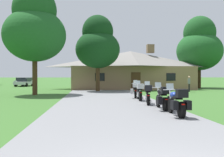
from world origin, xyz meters
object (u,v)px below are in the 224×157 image
tree_right_of_lodge (199,46)px  parked_silver_sedan_far_left (24,82)px  motorcycle_blue_nearest_to_camera (177,103)px  motorcycle_silver_fourth_in_row (139,92)px  motorcycle_black_second_in_row (163,98)px  tree_left_near (35,28)px  parked_silver_suv_far_left (25,81)px  motorcycle_yellow_farthest_in_row (135,90)px  motorcycle_silver_third_in_row (148,94)px  bystander_gray_shirt_near_lodge (189,83)px  tree_by_lodge_front (98,44)px

tree_right_of_lodge → parked_silver_sedan_far_left: 27.31m
motorcycle_blue_nearest_to_camera → motorcycle_silver_fourth_in_row: same height
motorcycle_black_second_in_row → motorcycle_blue_nearest_to_camera: bearing=-87.3°
tree_left_near → parked_silver_suv_far_left: tree_left_near is taller
motorcycle_blue_nearest_to_camera → parked_silver_suv_far_left: size_ratio=0.43×
motorcycle_black_second_in_row → tree_right_of_lodge: bearing=64.9°
motorcycle_blue_nearest_to_camera → parked_silver_suv_far_left: parked_silver_suv_far_left is taller
motorcycle_yellow_farthest_in_row → tree_right_of_lodge: size_ratio=0.21×
motorcycle_silver_third_in_row → tree_left_near: tree_left_near is taller
motorcycle_yellow_farthest_in_row → bystander_gray_shirt_near_lodge: 10.22m
motorcycle_blue_nearest_to_camera → bystander_gray_shirt_near_lodge: bearing=67.9°
tree_by_lodge_front → tree_left_near: 7.12m
motorcycle_blue_nearest_to_camera → tree_left_near: 16.59m
parked_silver_suv_far_left → motorcycle_black_second_in_row: bearing=-59.0°
motorcycle_silver_fourth_in_row → parked_silver_suv_far_left: bearing=121.6°
motorcycle_yellow_farthest_in_row → parked_silver_suv_far_left: (-14.46, 25.92, 0.17)m
motorcycle_silver_fourth_in_row → parked_silver_suv_far_left: 31.43m
motorcycle_black_second_in_row → bystander_gray_shirt_near_lodge: bystander_gray_shirt_near_lodge is taller
parked_silver_sedan_far_left → motorcycle_black_second_in_row: bearing=-56.7°
motorcycle_blue_nearest_to_camera → motorcycle_silver_third_in_row: bearing=93.2°
motorcycle_silver_third_in_row → motorcycle_blue_nearest_to_camera: bearing=-77.6°
tree_by_lodge_front → parked_silver_suv_far_left: 21.48m
motorcycle_silver_fourth_in_row → bystander_gray_shirt_near_lodge: (7.10, 9.45, 0.31)m
motorcycle_black_second_in_row → motorcycle_silver_fourth_in_row: same height
motorcycle_blue_nearest_to_camera → tree_right_of_lodge: 27.83m
tree_by_lodge_front → parked_silver_suv_far_left: size_ratio=1.70×
motorcycle_black_second_in_row → parked_silver_sedan_far_left: (-14.05, 30.42, 0.03)m
parked_silver_suv_far_left → tree_by_lodge_front: bearing=-48.6°
bystander_gray_shirt_near_lodge → motorcycle_black_second_in_row: bearing=-10.5°
tree_by_lodge_front → tree_right_of_lodge: 16.08m
bystander_gray_shirt_near_lodge → parked_silver_suv_far_left: bystander_gray_shirt_near_lodge is taller
motorcycle_black_second_in_row → parked_silver_sedan_far_left: size_ratio=0.47×
parked_silver_sedan_far_left → motorcycle_silver_third_in_row: bearing=-55.0°
motorcycle_yellow_farthest_in_row → tree_right_of_lodge: 20.39m
motorcycle_black_second_in_row → tree_left_near: size_ratio=0.22×
tree_right_of_lodge → parked_silver_suv_far_left: 28.55m
motorcycle_black_second_in_row → bystander_gray_shirt_near_lodge: size_ratio=1.25×
motorcycle_black_second_in_row → motorcycle_silver_fourth_in_row: bearing=94.4°
motorcycle_blue_nearest_to_camera → motorcycle_silver_third_in_row: size_ratio=1.00×
bystander_gray_shirt_near_lodge → tree_by_lodge_front: size_ratio=0.20×
tree_right_of_lodge → tree_left_near: size_ratio=1.05×
motorcycle_black_second_in_row → motorcycle_yellow_farthest_in_row: (-0.12, 6.91, 0.00)m
motorcycle_silver_third_in_row → parked_silver_sedan_far_left: size_ratio=0.47×
motorcycle_black_second_in_row → tree_left_near: tree_left_near is taller
tree_left_near → parked_silver_sedan_far_left: (-5.67, 19.16, -5.29)m
tree_right_of_lodge → parked_silver_sedan_far_left: bearing=163.3°
tree_right_of_lodge → tree_by_lodge_front: bearing=-153.1°
parked_silver_suv_far_left → motorcycle_yellow_farthest_in_row: bearing=-53.8°
bystander_gray_shirt_near_lodge → tree_right_of_lodge: bearing=165.8°
tree_right_of_lodge → parked_silver_suv_far_left: tree_right_of_lodge is taller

